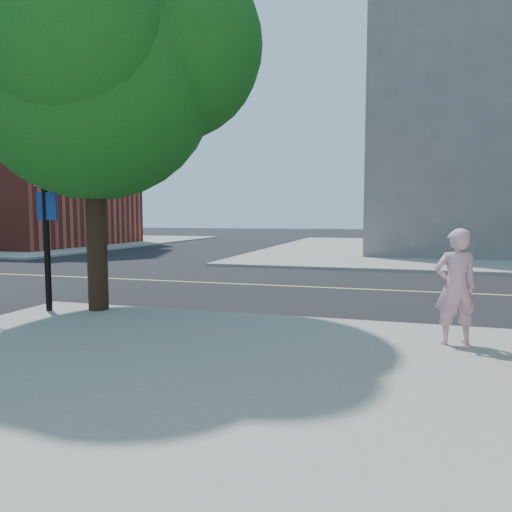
% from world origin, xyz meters
% --- Properties ---
extents(ground, '(140.00, 140.00, 0.00)m').
position_xyz_m(ground, '(0.00, 0.00, 0.00)').
color(ground, black).
rests_on(ground, ground).
extents(road_ew, '(140.00, 9.00, 0.01)m').
position_xyz_m(road_ew, '(0.00, 4.50, 0.01)').
color(road_ew, black).
rests_on(road_ew, ground).
extents(sidewalk_nw, '(26.00, 25.00, 0.12)m').
position_xyz_m(sidewalk_nw, '(-23.00, 21.50, 0.06)').
color(sidewalk_nw, gray).
rests_on(sidewalk_nw, ground).
extents(church, '(15.20, 12.00, 14.40)m').
position_xyz_m(church, '(-20.00, 18.00, 7.18)').
color(church, brown).
rests_on(church, sidewalk_nw).
extents(man_on_phone, '(0.72, 0.58, 1.74)m').
position_xyz_m(man_on_phone, '(7.22, -1.29, 0.99)').
color(man_on_phone, '#DC9EB2').
rests_on(man_on_phone, sidewalk_se).
extents(street_tree, '(6.18, 5.62, 8.20)m').
position_xyz_m(street_tree, '(0.64, -0.49, 5.41)').
color(street_tree, black).
rests_on(street_tree, sidewalk_se).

